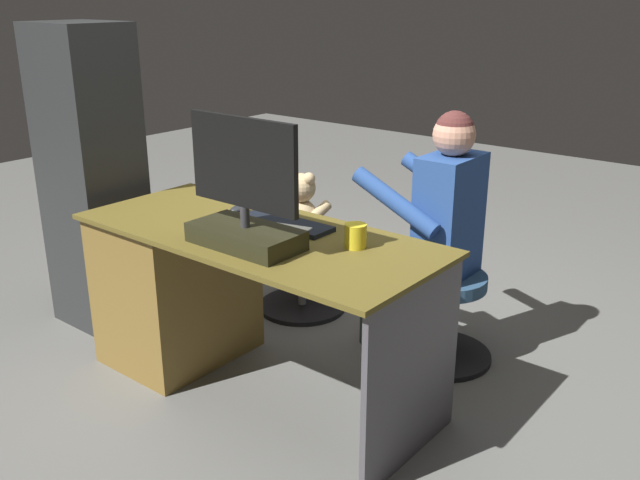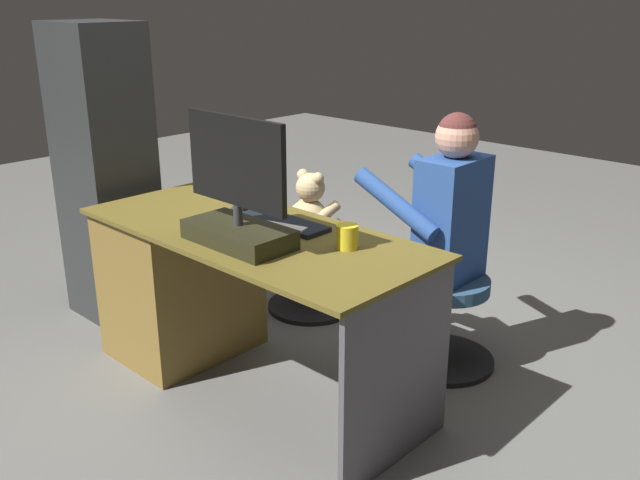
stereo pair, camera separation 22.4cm
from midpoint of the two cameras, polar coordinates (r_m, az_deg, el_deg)
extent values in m
plane|color=slate|center=(3.37, 1.63, -9.45)|extent=(10.00, 10.00, 0.00)
cube|color=brown|center=(2.83, -3.30, 0.62)|extent=(1.56, 0.67, 0.02)
cube|color=brown|center=(3.34, -9.35, -3.29)|extent=(0.50, 0.62, 0.71)
cube|color=#4B494F|center=(2.54, 8.97, -11.08)|extent=(0.02, 0.61, 0.71)
cube|color=black|center=(2.67, -4.27, 0.44)|extent=(0.44, 0.23, 0.08)
cylinder|color=#333338|center=(2.64, -4.31, 2.03)|extent=(0.04, 0.04, 0.08)
cube|color=black|center=(2.59, -4.43, 6.42)|extent=(0.51, 0.02, 0.34)
cube|color=black|center=(2.60, -4.20, 6.48)|extent=(0.47, 0.00, 0.30)
cube|color=black|center=(2.89, -0.81, 1.43)|extent=(0.42, 0.14, 0.02)
ellipsoid|color=black|center=(3.07, -4.44, 2.65)|extent=(0.06, 0.10, 0.04)
cylinder|color=yellow|center=(2.62, 4.69, 0.24)|extent=(0.08, 0.08, 0.09)
cube|color=black|center=(2.97, -5.13, 1.88)|extent=(0.05, 0.15, 0.02)
cube|color=silver|center=(2.71, -2.21, 0.24)|extent=(0.29, 0.35, 0.02)
cylinder|color=black|center=(3.85, 0.93, -5.38)|extent=(0.47, 0.47, 0.03)
cylinder|color=gray|center=(3.77, 0.95, -2.88)|extent=(0.04, 0.04, 0.34)
cylinder|color=maroon|center=(3.70, 0.96, -0.03)|extent=(0.37, 0.37, 0.06)
ellipsoid|color=#D2B27E|center=(3.66, 0.97, 1.88)|extent=(0.19, 0.16, 0.20)
sphere|color=#D2B27E|center=(3.62, 0.99, 4.29)|extent=(0.15, 0.15, 0.15)
sphere|color=beige|center=(3.67, 1.67, 4.32)|extent=(0.06, 0.06, 0.06)
sphere|color=#D2B27E|center=(3.57, 1.63, 5.02)|extent=(0.06, 0.06, 0.06)
sphere|color=#D2B27E|center=(3.64, 0.37, 5.32)|extent=(0.06, 0.06, 0.06)
cylinder|color=#D2B27E|center=(3.61, 2.45, 2.28)|extent=(0.06, 0.15, 0.10)
cylinder|color=#D2B27E|center=(3.73, 0.27, 2.88)|extent=(0.06, 0.15, 0.10)
cylinder|color=#D2B27E|center=(3.73, 2.64, 1.09)|extent=(0.06, 0.12, 0.06)
cylinder|color=#D2B27E|center=(3.79, 1.51, 1.42)|extent=(0.06, 0.12, 0.06)
cylinder|color=black|center=(3.39, 11.86, -9.55)|extent=(0.48, 0.48, 0.03)
cylinder|color=gray|center=(3.30, 12.08, -6.79)|extent=(0.04, 0.04, 0.34)
cylinder|color=#2C4C6C|center=(3.22, 12.33, -3.60)|extent=(0.39, 0.39, 0.06)
cube|color=#27498B|center=(3.11, 12.73, 1.60)|extent=(0.20, 0.32, 0.55)
sphere|color=tan|center=(3.02, 13.25, 8.18)|extent=(0.18, 0.18, 0.18)
sphere|color=#522725|center=(3.02, 13.28, 8.52)|extent=(0.17, 0.17, 0.17)
cylinder|color=#27498B|center=(3.01, 8.36, 2.92)|extent=(0.43, 0.08, 0.26)
cylinder|color=#27498B|center=(3.33, 12.36, 4.30)|extent=(0.43, 0.08, 0.26)
cylinder|color=#2D4134|center=(3.22, 8.93, -2.42)|extent=(0.35, 0.11, 0.11)
cylinder|color=#2D4134|center=(3.40, 6.32, -5.30)|extent=(0.10, 0.10, 0.42)
cylinder|color=#2D4134|center=(3.36, 10.67, -1.60)|extent=(0.35, 0.11, 0.11)
cylinder|color=#2D4134|center=(3.53, 8.08, -4.40)|extent=(0.10, 0.10, 0.42)
cube|color=#292A2B|center=(3.69, -15.44, 5.07)|extent=(0.44, 0.36, 1.51)
camera|label=1|loc=(0.11, -87.89, 0.75)|focal=39.15mm
camera|label=2|loc=(0.11, 92.11, -0.75)|focal=39.15mm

